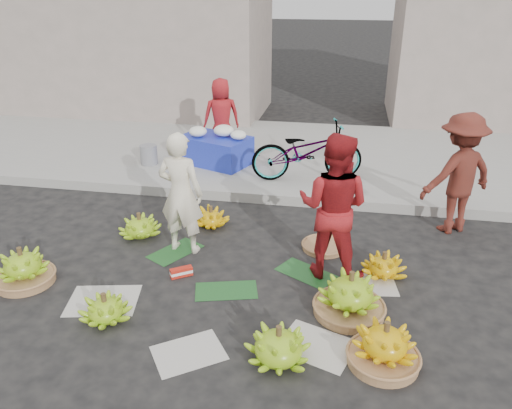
% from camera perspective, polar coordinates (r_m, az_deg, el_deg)
% --- Properties ---
extents(ground, '(80.00, 80.00, 0.00)m').
position_cam_1_polar(ground, '(5.50, -1.90, -8.79)').
color(ground, black).
rests_on(ground, ground).
extents(curb, '(40.00, 0.25, 0.15)m').
position_cam_1_polar(curb, '(7.38, 1.68, 0.91)').
color(curb, gray).
rests_on(curb, ground).
extents(sidewalk, '(40.00, 4.00, 0.12)m').
position_cam_1_polar(sidewalk, '(9.33, 3.68, 5.86)').
color(sidewalk, gray).
rests_on(sidewalk, ground).
extents(building_left, '(6.00, 3.00, 4.00)m').
position_cam_1_polar(building_left, '(12.77, -13.50, 19.17)').
color(building_left, gray).
rests_on(building_left, sidewalk).
extents(newspaper_scatter, '(3.20, 1.80, 0.00)m').
position_cam_1_polar(newspaper_scatter, '(4.87, -3.94, -13.80)').
color(newspaper_scatter, beige).
rests_on(newspaper_scatter, ground).
extents(banana_leaves, '(2.00, 1.00, 0.00)m').
position_cam_1_polar(banana_leaves, '(5.68, -2.47, -7.57)').
color(banana_leaves, '#17471E').
rests_on(banana_leaves, ground).
extents(banana_bunch_0, '(0.61, 0.61, 0.43)m').
position_cam_1_polar(banana_bunch_0, '(5.94, -25.07, -6.58)').
color(banana_bunch_0, '#8E603B').
rests_on(banana_bunch_0, ground).
extents(banana_bunch_1, '(0.52, 0.52, 0.30)m').
position_cam_1_polar(banana_bunch_1, '(5.08, -16.84, -11.35)').
color(banana_bunch_1, '#6EA818').
rests_on(banana_bunch_1, ground).
extents(banana_bunch_2, '(0.70, 0.70, 0.36)m').
position_cam_1_polar(banana_bunch_2, '(4.41, 2.59, -15.85)').
color(banana_bunch_2, '#6EA818').
rests_on(banana_bunch_2, ground).
extents(banana_bunch_3, '(0.65, 0.65, 0.43)m').
position_cam_1_polar(banana_bunch_3, '(4.51, 14.47, -15.40)').
color(banana_bunch_3, '#8E603B').
rests_on(banana_bunch_3, ground).
extents(banana_bunch_4, '(0.69, 0.69, 0.47)m').
position_cam_1_polar(banana_bunch_4, '(5.00, 10.70, -10.19)').
color(banana_bunch_4, '#8E603B').
rests_on(banana_bunch_4, ground).
extents(banana_bunch_5, '(0.52, 0.52, 0.30)m').
position_cam_1_polar(banana_bunch_5, '(5.72, 14.37, -6.78)').
color(banana_bunch_5, '#E2B20B').
rests_on(banana_bunch_5, ground).
extents(banana_bunch_6, '(0.60, 0.60, 0.33)m').
position_cam_1_polar(banana_bunch_6, '(6.51, -13.14, -2.45)').
color(banana_bunch_6, '#6EA818').
rests_on(banana_bunch_6, ground).
extents(banana_bunch_7, '(0.47, 0.47, 0.29)m').
position_cam_1_polar(banana_bunch_7, '(6.64, -5.17, -1.52)').
color(banana_bunch_7, '#E2B20B').
rests_on(banana_bunch_7, ground).
extents(basket_spare, '(0.61, 0.61, 0.06)m').
position_cam_1_polar(basket_spare, '(6.16, 7.75, -4.78)').
color(basket_spare, '#8E603B').
rests_on(basket_spare, ground).
extents(incense_stack, '(0.25, 0.20, 0.10)m').
position_cam_1_polar(incense_stack, '(5.62, -8.53, -7.63)').
color(incense_stack, red).
rests_on(incense_stack, ground).
extents(vendor_cream, '(0.57, 0.40, 1.47)m').
position_cam_1_polar(vendor_cream, '(5.85, -8.59, 1.24)').
color(vendor_cream, white).
rests_on(vendor_cream, ground).
extents(vendor_red, '(0.91, 0.78, 1.62)m').
position_cam_1_polar(vendor_red, '(5.34, 8.83, -0.28)').
color(vendor_red, '#AC1A1B').
rests_on(vendor_red, ground).
extents(man_striped, '(1.16, 1.01, 1.56)m').
position_cam_1_polar(man_striped, '(6.76, 22.15, 3.25)').
color(man_striped, maroon).
rests_on(man_striped, ground).
extents(flower_table, '(1.31, 1.07, 0.66)m').
position_cam_1_polar(flower_table, '(8.56, -4.61, 6.45)').
color(flower_table, '#1A28AD').
rests_on(flower_table, sidewalk).
extents(grey_bucket, '(0.29, 0.29, 0.33)m').
position_cam_1_polar(grey_bucket, '(8.73, -12.15, 5.60)').
color(grey_bucket, slate).
rests_on(grey_bucket, sidewalk).
extents(flower_vendor, '(0.77, 0.65, 1.34)m').
position_cam_1_polar(flower_vendor, '(9.03, -3.97, 10.04)').
color(flower_vendor, '#AC1A1B').
rests_on(flower_vendor, sidewalk).
extents(bicycle, '(1.02, 1.83, 0.91)m').
position_cam_1_polar(bicycle, '(7.81, 5.87, 6.06)').
color(bicycle, gray).
rests_on(bicycle, sidewalk).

